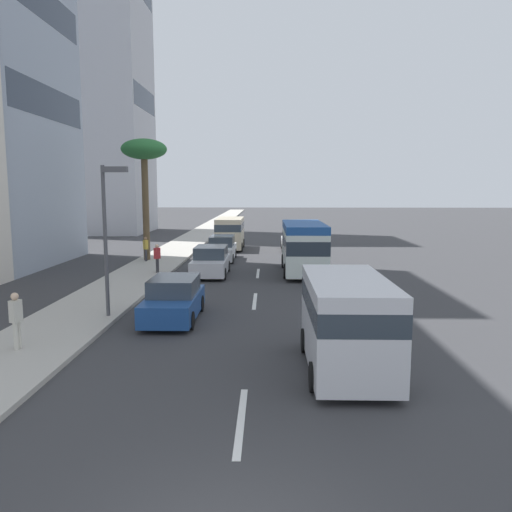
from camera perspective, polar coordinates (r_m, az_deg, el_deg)
ground_plane at (r=37.65m, az=0.49°, el=0.26°), size 198.00×198.00×0.00m
sidewalk_right at (r=38.32m, az=-9.54°, el=0.40°), size 162.00×3.35×0.15m
lane_stripe_near at (r=11.01m, az=-1.74°, el=-18.30°), size 3.20×0.16×0.01m
lane_stripe_mid at (r=21.72m, az=-0.14°, el=-5.18°), size 3.20×0.16×0.01m
lane_stripe_far at (r=28.82m, az=0.23°, el=-2.00°), size 3.20×0.16×0.01m
car_lead at (r=34.19m, az=-3.93°, el=0.82°), size 4.75×1.79×1.66m
car_second at (r=18.82m, az=-9.42°, el=-4.98°), size 4.19×1.87×1.57m
minibus_third at (r=28.87m, az=5.49°, el=1.19°), size 6.69×2.42×2.92m
car_fourth at (r=39.90m, az=4.29°, el=1.75°), size 4.31×1.90×1.60m
van_fifth at (r=13.50m, az=10.37°, el=-7.02°), size 4.82×2.19×2.51m
van_sixth at (r=40.34m, az=-3.00°, el=2.82°), size 5.08×2.18×2.54m
car_seventh at (r=28.24m, az=-5.21°, el=-0.65°), size 4.36×1.94×1.64m
pedestrian_near_lamp at (r=33.45m, az=-12.55°, el=0.93°), size 0.39×0.38×1.61m
pedestrian_mid_block at (r=28.71m, az=-11.28°, el=-0.10°), size 0.39×0.37×1.62m
pedestrian_by_tree at (r=16.25m, az=-25.83°, el=-6.43°), size 0.38×0.31×1.70m
palm_tree at (r=33.99m, az=-12.72°, el=11.25°), size 2.98×2.98×7.98m
street_lamp at (r=18.92m, az=-16.62°, el=3.82°), size 0.24×0.97×5.55m
office_tower_far at (r=62.84m, az=-19.08°, el=25.50°), size 10.12×12.53×49.06m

